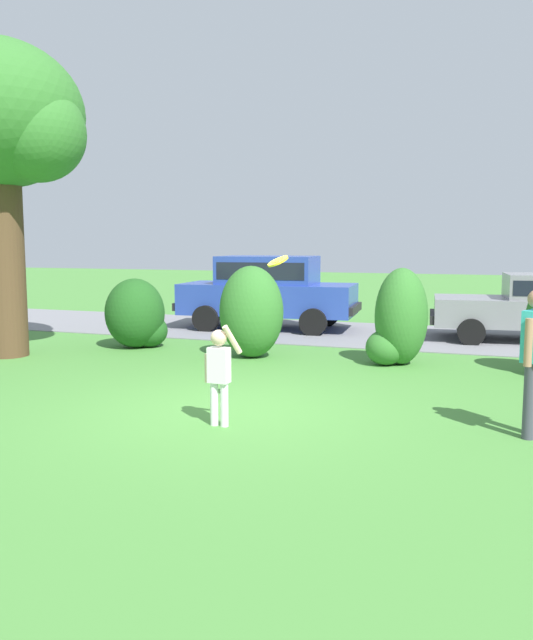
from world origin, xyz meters
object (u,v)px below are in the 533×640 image
object	(u,v)px
parked_sedan	(533,305)
child_thrower	(219,369)
oak_tree_large	(4,128)
frisbee	(278,261)
parked_suv	(268,288)

from	to	relation	value
parked_sedan	child_thrower	distance (m)	9.61
oak_tree_large	child_thrower	bearing A→B (deg)	-28.60
frisbee	oak_tree_large	bearing A→B (deg)	157.54
parked_sedan	frisbee	xyz separation A→B (m)	(-3.43, -8.19, 1.19)
parked_suv	frisbee	xyz separation A→B (m)	(3.03, -8.19, 0.96)
parked_sedan	frisbee	world-z (taller)	frisbee
child_thrower	frisbee	world-z (taller)	frisbee
child_thrower	frisbee	distance (m)	1.54
oak_tree_large	parked_sedan	size ratio (longest dim) A/B	1.35
parked_suv	frisbee	distance (m)	8.78
parked_sedan	frisbee	bearing A→B (deg)	-112.73
parked_suv	frisbee	size ratio (longest dim) A/B	16.01
parked_sedan	child_thrower	size ratio (longest dim) A/B	3.54
frisbee	parked_sedan	bearing A→B (deg)	67.27
parked_suv	frisbee	world-z (taller)	frisbee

